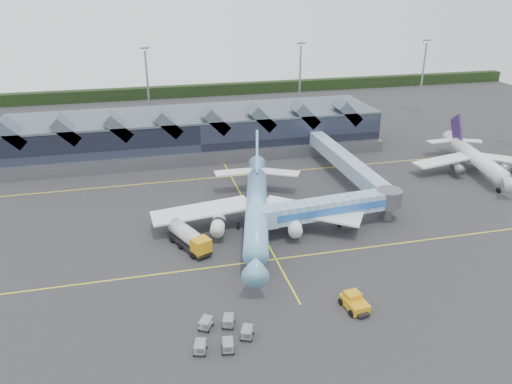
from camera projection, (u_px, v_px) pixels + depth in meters
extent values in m
plane|color=#2D2D30|center=(263.00, 235.00, 83.96)|extent=(260.00, 260.00, 0.00)
cube|color=yellow|center=(276.00, 259.00, 76.82)|extent=(120.00, 0.25, 0.01)
cube|color=yellow|center=(231.00, 176.00, 108.94)|extent=(120.00, 0.25, 0.01)
cube|color=yellow|center=(250.00, 210.00, 92.88)|extent=(0.25, 60.00, 0.01)
cube|color=black|center=(188.00, 91.00, 181.32)|extent=(260.00, 4.00, 4.00)
cube|color=black|center=(195.00, 133.00, 123.92)|extent=(90.00, 20.00, 9.00)
cube|color=#485460|center=(195.00, 114.00, 122.06)|extent=(90.00, 20.00, 0.60)
cube|color=slate|center=(202.00, 159.00, 115.37)|extent=(90.00, 2.50, 2.60)
cube|color=#485460|center=(13.00, 133.00, 107.05)|extent=(6.43, 6.00, 6.43)
cube|color=#485460|center=(67.00, 129.00, 109.45)|extent=(6.43, 6.00, 6.43)
cube|color=#485460|center=(118.00, 126.00, 111.85)|extent=(6.43, 6.00, 6.43)
cube|color=#485460|center=(168.00, 123.00, 114.25)|extent=(6.43, 6.00, 6.43)
cube|color=#485460|center=(215.00, 120.00, 116.65)|extent=(6.43, 6.00, 6.43)
cube|color=#485460|center=(261.00, 117.00, 119.05)|extent=(6.43, 6.00, 6.43)
cube|color=#485460|center=(305.00, 114.00, 121.45)|extent=(6.43, 6.00, 6.43)
cube|color=#485460|center=(347.00, 112.00, 123.85)|extent=(6.43, 6.00, 6.43)
cylinder|color=gray|center=(148.00, 89.00, 140.58)|extent=(0.56, 0.56, 22.00)
cube|color=slate|center=(145.00, 49.00, 136.24)|extent=(2.40, 0.50, 0.90)
cylinder|color=gray|center=(300.00, 82.00, 150.40)|extent=(0.56, 0.56, 22.00)
cube|color=slate|center=(301.00, 44.00, 146.05)|extent=(2.40, 0.50, 0.90)
cylinder|color=gray|center=(422.00, 77.00, 157.34)|extent=(0.56, 0.56, 22.00)
cube|color=slate|center=(427.00, 41.00, 152.99)|extent=(2.40, 0.50, 0.90)
cylinder|color=#66ADCE|center=(256.00, 210.00, 83.62)|extent=(10.95, 29.98, 3.70)
cone|color=#66ADCE|center=(255.00, 266.00, 67.49)|extent=(4.85, 5.89, 3.70)
cube|color=black|center=(255.00, 264.00, 66.59)|extent=(1.45, 0.67, 0.48)
cone|color=#66ADCE|center=(257.00, 170.00, 100.43)|extent=(5.27, 7.55, 3.70)
cube|color=white|center=(201.00, 211.00, 85.09)|extent=(17.15, 6.67, 1.22)
cube|color=white|center=(312.00, 211.00, 84.95)|extent=(17.20, 13.68, 1.22)
cylinder|color=white|center=(218.00, 224.00, 82.32)|extent=(3.49, 5.55, 2.29)
cylinder|color=white|center=(295.00, 225.00, 82.23)|extent=(3.49, 5.55, 2.29)
cube|color=#66ADCE|center=(257.00, 155.00, 97.33)|extent=(2.75, 9.29, 10.20)
cube|color=white|center=(234.00, 172.00, 99.28)|extent=(7.72, 3.03, 0.24)
cube|color=white|center=(280.00, 172.00, 99.22)|extent=(8.21, 6.29, 0.24)
cylinder|color=slate|center=(256.00, 271.00, 71.79)|extent=(0.27, 0.27, 2.14)
cylinder|color=slate|center=(238.00, 222.00, 85.98)|extent=(0.27, 0.27, 2.14)
cylinder|color=slate|center=(275.00, 223.00, 85.93)|extent=(0.27, 0.27, 2.14)
cylinder|color=black|center=(256.00, 275.00, 72.06)|extent=(0.76, 1.44, 1.37)
cylinder|color=white|center=(478.00, 159.00, 108.97)|extent=(7.33, 22.28, 3.15)
cone|color=white|center=(508.00, 181.00, 97.10)|extent=(3.82, 4.32, 3.15)
cube|color=black|center=(510.00, 179.00, 96.40)|extent=(1.24, 0.56, 0.48)
cone|color=white|center=(452.00, 140.00, 121.32)|extent=(4.06, 5.56, 3.15)
cube|color=white|center=(442.00, 161.00, 109.79)|extent=(13.52, 5.66, 1.05)
cube|color=white|center=(508.00, 160.00, 110.43)|extent=(13.46, 9.96, 1.05)
cylinder|color=slate|center=(458.00, 168.00, 107.84)|extent=(2.65, 4.09, 1.96)
cylinder|color=slate|center=(502.00, 167.00, 108.26)|extent=(2.65, 4.09, 1.96)
cube|color=#2F194D|center=(457.00, 130.00, 119.01)|extent=(1.82, 7.05, 7.69)
cube|color=white|center=(440.00, 141.00, 120.30)|extent=(6.12, 2.51, 0.26)
cube|color=white|center=(468.00, 141.00, 120.60)|extent=(6.38, 4.55, 0.26)
cylinder|color=slate|center=(499.00, 188.00, 100.40)|extent=(0.29, 0.29, 1.83)
cylinder|color=slate|center=(462.00, 169.00, 110.70)|extent=(0.29, 0.29, 1.83)
cylinder|color=slate|center=(486.00, 168.00, 110.93)|extent=(0.29, 0.29, 1.83)
cylinder|color=black|center=(498.00, 191.00, 100.63)|extent=(0.69, 1.24, 1.17)
cube|color=#78A3C8|center=(331.00, 207.00, 84.51)|extent=(20.94, 5.06, 3.01)
cube|color=blue|center=(335.00, 211.00, 83.12)|extent=(20.66, 2.09, 1.24)
cube|color=#78A3C8|center=(268.00, 217.00, 81.07)|extent=(3.00, 3.56, 3.11)
cylinder|color=slate|center=(346.00, 215.00, 86.27)|extent=(0.73, 0.73, 4.14)
cube|color=slate|center=(345.00, 224.00, 86.90)|extent=(2.67, 2.30, 0.93)
cylinder|color=black|center=(340.00, 225.00, 86.63)|extent=(0.50, 0.97, 0.93)
cylinder|color=black|center=(351.00, 223.00, 87.26)|extent=(0.50, 0.97, 0.93)
cylinder|color=slate|center=(389.00, 198.00, 87.96)|extent=(4.56, 4.56, 3.11)
cylinder|color=slate|center=(387.00, 209.00, 88.77)|extent=(1.87, 1.87, 4.14)
cube|color=black|center=(189.00, 243.00, 79.75)|extent=(6.38, 9.98, 0.54)
cube|color=orange|center=(201.00, 246.00, 76.63)|extent=(3.36, 3.25, 2.39)
cube|color=black|center=(204.00, 245.00, 75.78)|extent=(2.25, 1.13, 1.09)
cylinder|color=silver|center=(184.00, 232.00, 80.12)|extent=(4.86, 6.77, 2.50)
sphere|color=silver|center=(175.00, 225.00, 82.40)|extent=(2.39, 2.39, 2.39)
sphere|color=silver|center=(195.00, 240.00, 77.83)|extent=(2.39, 2.39, 2.39)
cylinder|color=black|center=(192.00, 256.00, 76.73)|extent=(0.79, 1.15, 1.09)
cylinder|color=black|center=(207.00, 250.00, 78.26)|extent=(0.79, 1.15, 1.09)
cylinder|color=black|center=(180.00, 246.00, 79.49)|extent=(0.79, 1.15, 1.09)
cylinder|color=black|center=(195.00, 241.00, 81.02)|extent=(0.79, 1.15, 1.09)
cylinder|color=black|center=(172.00, 240.00, 81.45)|extent=(0.79, 1.15, 1.09)
cylinder|color=black|center=(186.00, 235.00, 82.99)|extent=(0.79, 1.15, 1.09)
cube|color=orange|center=(355.00, 303.00, 65.11)|extent=(2.89, 4.26, 1.11)
cube|color=orange|center=(353.00, 295.00, 65.35)|extent=(2.20, 2.00, 0.78)
cube|color=black|center=(363.00, 314.00, 63.40)|extent=(1.65, 1.06, 0.33)
cylinder|color=black|center=(351.00, 313.00, 63.68)|extent=(0.43, 0.92, 0.89)
cylinder|color=black|center=(368.00, 309.00, 64.50)|extent=(0.43, 0.92, 0.89)
cylinder|color=black|center=(341.00, 302.00, 65.98)|extent=(0.43, 0.92, 0.89)
cylinder|color=black|center=(358.00, 298.00, 66.80)|extent=(0.43, 0.92, 0.89)
cube|color=gray|center=(228.00, 323.00, 61.88)|extent=(1.76, 2.22, 0.13)
cube|color=gray|center=(228.00, 317.00, 61.54)|extent=(1.76, 2.22, 0.07)
cylinder|color=black|center=(234.00, 322.00, 62.62)|extent=(0.19, 0.34, 0.32)
cube|color=gray|center=(247.00, 334.00, 59.89)|extent=(1.90, 2.27, 0.13)
cube|color=gray|center=(247.00, 329.00, 59.56)|extent=(1.90, 2.27, 0.07)
cylinder|color=black|center=(253.00, 333.00, 60.56)|extent=(0.22, 0.33, 0.32)
cube|color=gray|center=(206.00, 325.00, 61.46)|extent=(2.07, 2.31, 0.13)
cube|color=gray|center=(206.00, 320.00, 61.12)|extent=(2.07, 2.31, 0.07)
cylinder|color=black|center=(213.00, 325.00, 62.02)|extent=(0.26, 0.33, 0.32)
cube|color=gray|center=(228.00, 348.00, 57.74)|extent=(1.51, 2.11, 0.13)
cube|color=gray|center=(228.00, 342.00, 57.40)|extent=(1.51, 2.11, 0.07)
cylinder|color=black|center=(233.00, 345.00, 58.57)|extent=(0.15, 0.33, 0.32)
cube|color=gray|center=(200.00, 349.00, 57.50)|extent=(1.74, 2.22, 0.13)
cube|color=gray|center=(200.00, 343.00, 57.17)|extent=(1.74, 2.22, 0.07)
cylinder|color=black|center=(207.00, 347.00, 58.26)|extent=(0.19, 0.34, 0.32)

